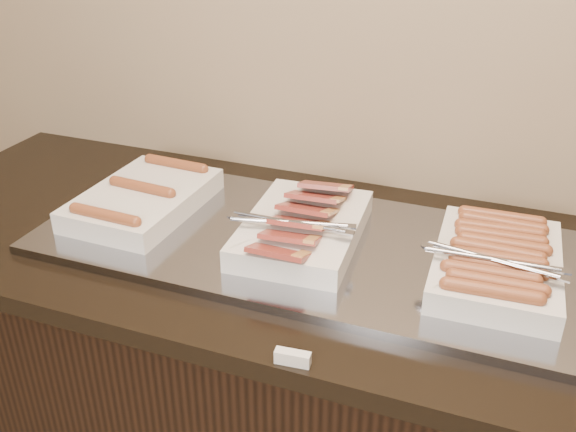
{
  "coord_description": "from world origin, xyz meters",
  "views": [
    {
      "loc": [
        0.38,
        1.0,
        1.61
      ],
      "look_at": [
        -0.05,
        2.13,
        0.97
      ],
      "focal_mm": 40.0,
      "sensor_mm": 36.0,
      "label": 1
    }
  ],
  "objects_px": {
    "dish_left": "(144,199)",
    "dish_right": "(497,262)",
    "warming_tray": "(315,245)",
    "counter": "(308,403)",
    "dish_center": "(302,227)"
  },
  "relations": [
    {
      "from": "warming_tray",
      "to": "dish_center",
      "type": "distance_m",
      "value": 0.05
    },
    {
      "from": "counter",
      "to": "dish_left",
      "type": "distance_m",
      "value": 0.65
    },
    {
      "from": "warming_tray",
      "to": "dish_left",
      "type": "bearing_deg",
      "value": 180.0
    },
    {
      "from": "dish_right",
      "to": "counter",
      "type": "bearing_deg",
      "value": 177.6
    },
    {
      "from": "dish_center",
      "to": "dish_right",
      "type": "bearing_deg",
      "value": -3.57
    },
    {
      "from": "dish_left",
      "to": "dish_right",
      "type": "distance_m",
      "value": 0.79
    },
    {
      "from": "dish_center",
      "to": "dish_right",
      "type": "xyz_separation_m",
      "value": [
        0.4,
        0.0,
        0.0
      ]
    },
    {
      "from": "counter",
      "to": "dish_right",
      "type": "distance_m",
      "value": 0.63
    },
    {
      "from": "dish_left",
      "to": "dish_right",
      "type": "xyz_separation_m",
      "value": [
        0.79,
        -0.0,
        0.01
      ]
    },
    {
      "from": "counter",
      "to": "dish_center",
      "type": "relative_size",
      "value": 5.44
    },
    {
      "from": "dish_right",
      "to": "warming_tray",
      "type": "bearing_deg",
      "value": 177.59
    },
    {
      "from": "warming_tray",
      "to": "dish_right",
      "type": "height_order",
      "value": "dish_right"
    },
    {
      "from": "dish_right",
      "to": "dish_left",
      "type": "bearing_deg",
      "value": 177.91
    },
    {
      "from": "warming_tray",
      "to": "dish_left",
      "type": "relative_size",
      "value": 3.34
    },
    {
      "from": "warming_tray",
      "to": "dish_left",
      "type": "height_order",
      "value": "dish_left"
    }
  ]
}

